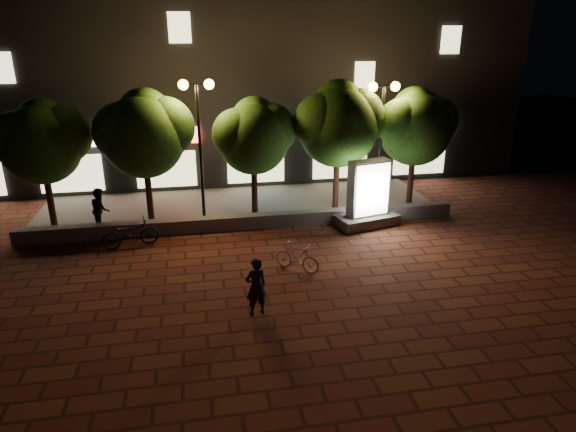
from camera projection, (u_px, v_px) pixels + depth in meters
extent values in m
plane|color=#592B1B|center=(261.00, 277.00, 14.71)|extent=(80.00, 80.00, 0.00)
cube|color=#5E5C58|center=(246.00, 222.00, 18.32)|extent=(16.00, 0.45, 0.50)
cube|color=#5E5C58|center=(240.00, 205.00, 20.70)|extent=(16.00, 5.00, 0.08)
cube|color=black|center=(224.00, 71.00, 24.98)|extent=(28.00, 8.00, 10.00)
cube|color=silver|center=(66.00, 139.00, 20.85)|extent=(3.20, 0.12, 0.70)
cube|color=beige|center=(71.00, 174.00, 21.37)|extent=(2.60, 0.10, 1.60)
cube|color=red|center=(164.00, 136.00, 21.55)|extent=(3.20, 0.12, 0.70)
cube|color=beige|center=(166.00, 169.00, 22.06)|extent=(2.60, 0.10, 1.60)
cube|color=#48C5F8|center=(255.00, 133.00, 22.24)|extent=(3.20, 0.12, 0.70)
cube|color=beige|center=(256.00, 165.00, 22.76)|extent=(2.60, 0.10, 1.60)
cube|color=#FF5A1C|center=(341.00, 130.00, 22.93)|extent=(3.20, 0.12, 0.70)
cube|color=beige|center=(340.00, 161.00, 23.45)|extent=(2.60, 0.10, 1.60)
cube|color=silver|center=(422.00, 127.00, 23.63)|extent=(3.20, 0.12, 0.70)
cube|color=beige|center=(419.00, 158.00, 24.14)|extent=(2.60, 0.10, 1.60)
cube|color=beige|center=(1.00, 68.00, 19.50)|extent=(0.90, 0.10, 1.20)
cube|color=beige|center=(179.00, 27.00, 20.20)|extent=(0.90, 0.10, 1.20)
cube|color=beige|center=(365.00, 75.00, 22.28)|extent=(0.90, 0.10, 1.20)
cube|color=beige|center=(451.00, 40.00, 22.45)|extent=(0.90, 0.10, 1.20)
cylinder|color=black|center=(50.00, 196.00, 18.07)|extent=(0.24, 0.24, 2.25)
sphere|color=#33601C|center=(41.00, 145.00, 17.41)|extent=(2.80, 2.80, 2.80)
sphere|color=#33601C|center=(62.00, 135.00, 17.62)|extent=(2.10, 2.10, 2.10)
sphere|color=#33601C|center=(19.00, 139.00, 17.08)|extent=(1.96, 1.96, 1.96)
sphere|color=#33601C|center=(43.00, 123.00, 17.51)|extent=(1.82, 1.82, 1.82)
cylinder|color=black|center=(149.00, 190.00, 18.66)|extent=(0.24, 0.24, 2.34)
sphere|color=#33601C|center=(143.00, 137.00, 17.97)|extent=(3.00, 3.00, 3.00)
sphere|color=#33601C|center=(164.00, 127.00, 18.18)|extent=(2.25, 2.25, 2.25)
sphere|color=#33601C|center=(123.00, 132.00, 17.63)|extent=(2.10, 2.10, 2.10)
sphere|color=#33601C|center=(145.00, 115.00, 18.05)|extent=(1.95, 1.95, 1.95)
cylinder|color=black|center=(254.00, 186.00, 19.38)|extent=(0.24, 0.24, 2.21)
sphere|color=#33601C|center=(253.00, 139.00, 18.74)|extent=(2.70, 2.70, 2.70)
sphere|color=#33601C|center=(270.00, 130.00, 18.94)|extent=(2.03, 2.03, 2.02)
sphere|color=#33601C|center=(237.00, 134.00, 18.41)|extent=(1.89, 1.89, 1.89)
sphere|color=#33601C|center=(254.00, 119.00, 18.85)|extent=(1.76, 1.76, 1.76)
cylinder|color=black|center=(336.00, 179.00, 19.91)|extent=(0.24, 0.24, 2.43)
sphere|color=#33601C|center=(338.00, 127.00, 19.20)|extent=(3.10, 3.10, 3.10)
sphere|color=#33601C|center=(356.00, 118.00, 19.41)|extent=(2.33, 2.33, 2.33)
sphere|color=#33601C|center=(322.00, 122.00, 18.85)|extent=(2.17, 2.17, 2.17)
sphere|color=#33601C|center=(339.00, 106.00, 19.27)|extent=(2.01, 2.02, 2.02)
cylinder|color=black|center=(411.00, 176.00, 20.49)|extent=(0.24, 0.24, 2.29)
sphere|color=#33601C|center=(415.00, 129.00, 19.82)|extent=(2.90, 2.90, 2.90)
sphere|color=#33601C|center=(431.00, 121.00, 20.02)|extent=(2.18, 2.17, 2.17)
sphere|color=#33601C|center=(402.00, 124.00, 19.48)|extent=(2.03, 2.03, 2.03)
sphere|color=#33601C|center=(415.00, 110.00, 19.91)|extent=(1.89, 1.88, 1.88)
cylinder|color=black|center=(200.00, 154.00, 18.36)|extent=(0.12, 0.12, 5.00)
cylinder|color=black|center=(196.00, 84.00, 17.50)|extent=(0.90, 0.08, 0.08)
sphere|color=#EE973B|center=(183.00, 85.00, 17.42)|extent=(0.36, 0.36, 0.36)
sphere|color=#EE973B|center=(209.00, 84.00, 17.58)|extent=(0.36, 0.36, 0.36)
cylinder|color=black|center=(380.00, 149.00, 19.61)|extent=(0.12, 0.12, 4.80)
cylinder|color=black|center=(384.00, 87.00, 18.78)|extent=(0.90, 0.08, 0.08)
sphere|color=#EE973B|center=(373.00, 87.00, 18.70)|extent=(0.36, 0.36, 0.36)
sphere|color=#EE973B|center=(395.00, 86.00, 18.86)|extent=(0.36, 0.36, 0.36)
cube|color=#5E5C58|center=(367.00, 220.00, 18.66)|extent=(2.50, 1.66, 0.38)
cube|color=#4C4C51|center=(368.00, 188.00, 18.23)|extent=(1.61, 0.87, 2.10)
cube|color=white|center=(373.00, 190.00, 17.99)|extent=(1.36, 0.37, 1.91)
cube|color=white|center=(364.00, 186.00, 18.46)|extent=(1.36, 0.37, 1.91)
imported|color=#DE91C0|center=(297.00, 257.00, 14.93)|extent=(1.41, 1.30, 0.90)
imported|color=black|center=(256.00, 287.00, 12.49)|extent=(0.66, 0.53, 1.57)
imported|color=black|center=(130.00, 233.00, 16.62)|extent=(1.95, 1.08, 0.97)
imported|color=black|center=(100.00, 209.00, 17.74)|extent=(0.77, 0.89, 1.57)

